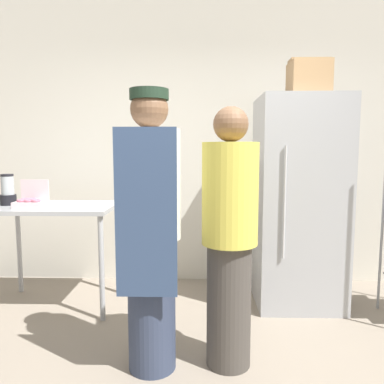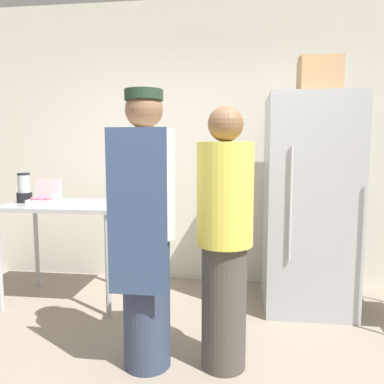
% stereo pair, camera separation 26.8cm
% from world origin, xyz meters
% --- Properties ---
extents(back_wall, '(6.40, 0.12, 2.94)m').
position_xyz_m(back_wall, '(0.00, 2.16, 1.47)').
color(back_wall, silver).
rests_on(back_wall, ground_plane).
extents(refrigerator, '(0.75, 0.74, 1.87)m').
position_xyz_m(refrigerator, '(0.89, 1.51, 0.94)').
color(refrigerator, '#ADAFB5').
rests_on(refrigerator, ground_plane).
extents(prep_counter, '(1.06, 0.69, 0.92)m').
position_xyz_m(prep_counter, '(-1.30, 1.39, 0.81)').
color(prep_counter, '#ADAFB5').
rests_on(prep_counter, ground_plane).
extents(donut_box, '(0.25, 0.19, 0.23)m').
position_xyz_m(donut_box, '(-1.46, 1.29, 0.96)').
color(donut_box, silver).
rests_on(donut_box, prep_counter).
extents(blender_pitcher, '(0.14, 0.14, 0.28)m').
position_xyz_m(blender_pitcher, '(-1.72, 1.41, 1.04)').
color(blender_pitcher, black).
rests_on(blender_pitcher, prep_counter).
extents(cardboard_storage_box, '(0.33, 0.30, 0.30)m').
position_xyz_m(cardboard_storage_box, '(0.92, 1.42, 2.02)').
color(cardboard_storage_box, tan).
rests_on(cardboard_storage_box, refrigerator).
extents(person_baker, '(0.38, 0.39, 1.77)m').
position_xyz_m(person_baker, '(-0.30, 0.42, 0.92)').
color(person_baker, '#333D56').
rests_on(person_baker, ground_plane).
extents(person_customer, '(0.36, 0.36, 1.68)m').
position_xyz_m(person_customer, '(0.19, 0.48, 0.86)').
color(person_customer, '#47423D').
rests_on(person_customer, ground_plane).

